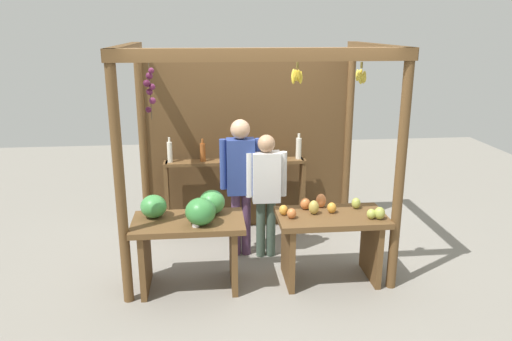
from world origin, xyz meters
name	(u,v)px	position (x,y,z in m)	size (l,w,h in m)	color
ground_plane	(254,254)	(0.00, 0.00, 0.00)	(12.00, 12.00, 0.00)	gray
market_stall	(251,131)	(0.00, 0.42, 1.43)	(2.85, 1.93, 2.47)	brown
fruit_counter_left	(190,227)	(-0.74, -0.67, 0.67)	(1.14, 0.65, 1.03)	brown
fruit_counter_right	(330,231)	(0.75, -0.68, 0.56)	(1.14, 0.64, 0.90)	brown
bottle_shelf_unit	(236,177)	(-0.17, 0.68, 0.77)	(1.82, 0.22, 1.34)	brown
vendor_man	(241,175)	(-0.16, 0.03, 0.99)	(0.48, 0.22, 1.65)	#56385A
vendor_woman	(266,186)	(0.13, -0.04, 0.88)	(0.48, 0.20, 1.48)	#44594A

